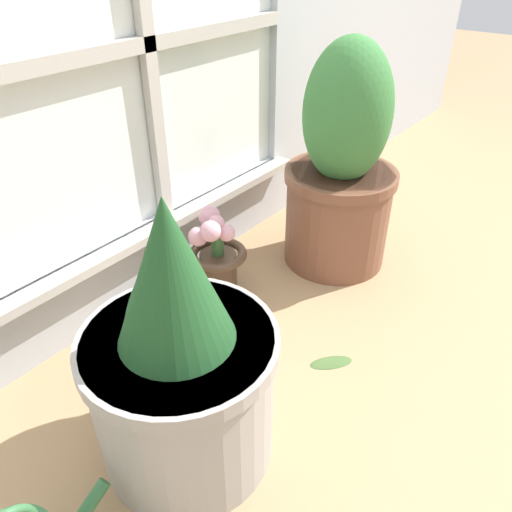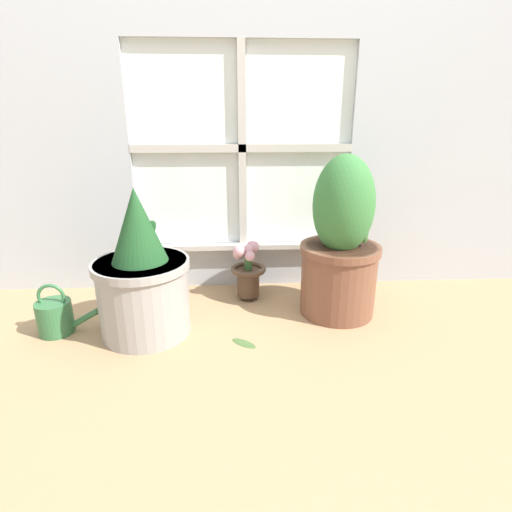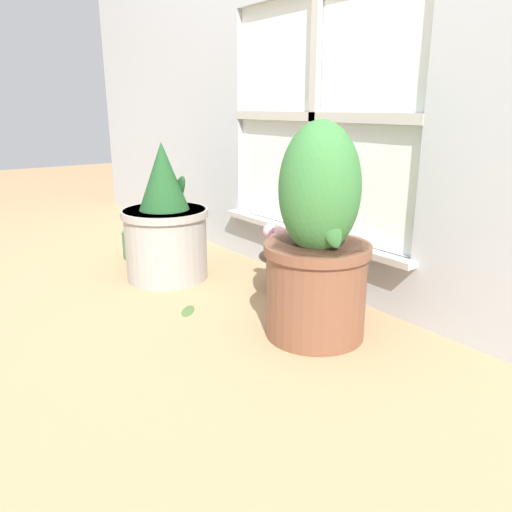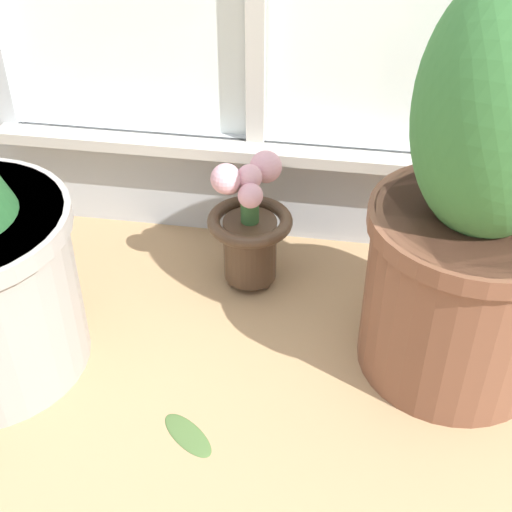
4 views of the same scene
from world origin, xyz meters
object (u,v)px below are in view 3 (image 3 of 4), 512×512
(potted_plant_right, at_px, (318,246))
(watering_can, at_px, (137,244))
(flower_vase, at_px, (279,258))
(potted_plant_left, at_px, (165,226))

(potted_plant_right, xyz_separation_m, watering_can, (-1.16, -0.12, -0.23))
(flower_vase, distance_m, watering_can, 0.82)
(potted_plant_right, relative_size, watering_can, 2.82)
(flower_vase, bearing_deg, potted_plant_right, -22.63)
(flower_vase, bearing_deg, watering_can, -160.33)
(potted_plant_left, bearing_deg, potted_plant_right, 9.09)
(flower_vase, relative_size, watering_can, 1.13)
(flower_vase, xyz_separation_m, watering_can, (-0.77, -0.28, -0.07))
(potted_plant_left, height_order, watering_can, potted_plant_left)
(potted_plant_left, bearing_deg, watering_can, 177.93)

